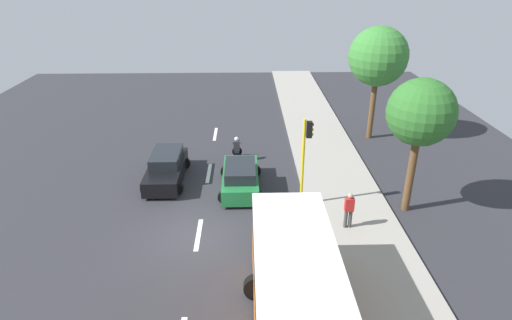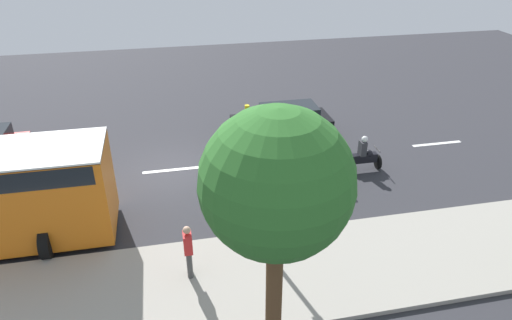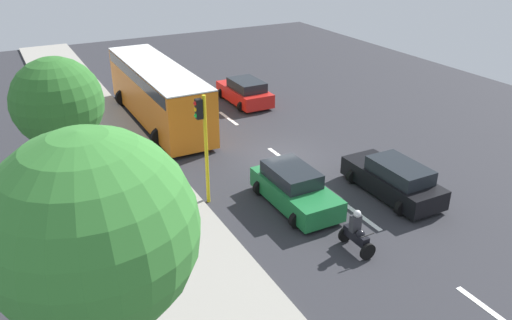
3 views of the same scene
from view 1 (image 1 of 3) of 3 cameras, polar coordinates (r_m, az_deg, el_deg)
ground_plane at (r=19.22m, az=-7.64°, el=-9.93°), size 40.00×60.00×0.10m
sidewalk at (r=19.64m, az=13.37°, el=-9.16°), size 4.00×60.00×0.15m
lane_stripe_mid at (r=19.19m, az=-7.65°, el=-9.79°), size 0.20×2.40×0.01m
lane_stripe_south at (r=24.33m, az=-6.29°, el=-1.73°), size 0.20×2.40×0.01m
lane_stripe_far_south at (r=29.80m, az=-5.42°, el=3.45°), size 0.20×2.40×0.01m
car_black at (r=23.68m, az=-11.83°, el=-1.03°), size 2.20×4.56×1.52m
car_green at (r=22.20m, az=-2.08°, el=-2.30°), size 2.23×4.29×1.52m
motorcycle at (r=25.51m, az=-2.57°, el=1.28°), size 0.60×1.30×1.53m
pedestrian_near_signal at (r=19.20m, az=12.25°, el=-6.42°), size 0.40×0.24×1.69m
traffic_light_corner at (r=19.81m, az=6.59°, el=1.15°), size 0.49×0.24×4.50m
street_tree_north at (r=20.07m, az=21.08°, el=5.80°), size 2.99×2.99×6.40m
street_tree_south at (r=28.59m, az=15.94°, el=13.04°), size 3.72×3.72×7.32m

